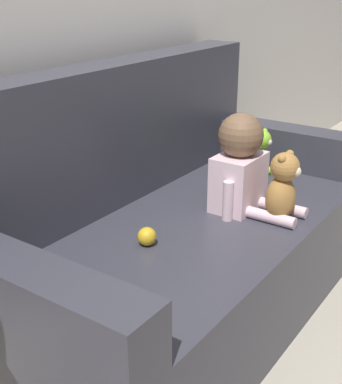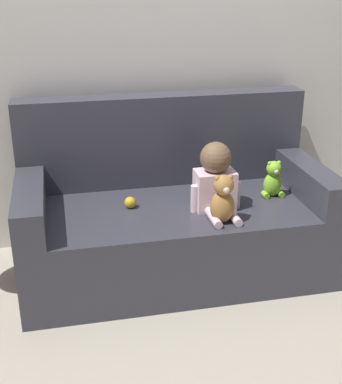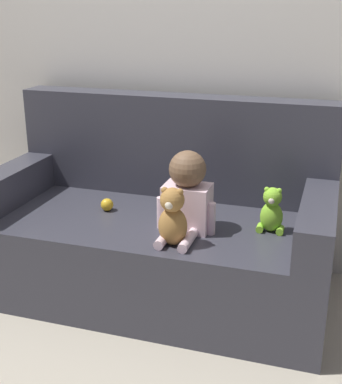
# 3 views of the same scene
# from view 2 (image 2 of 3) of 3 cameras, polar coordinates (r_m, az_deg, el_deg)

# --- Properties ---
(ground_plane) EXTENTS (12.00, 12.00, 0.00)m
(ground_plane) POSITION_cam_2_polar(r_m,az_deg,el_deg) (3.32, 0.34, -8.19)
(ground_plane) COLOR #B7AD99
(wall_back) EXTENTS (8.00, 0.05, 2.60)m
(wall_back) POSITION_cam_2_polar(r_m,az_deg,el_deg) (3.40, -1.65, 15.81)
(wall_back) COLOR silver
(wall_back) RESTS_ON ground_plane
(couch) EXTENTS (1.78, 0.89, 1.01)m
(couch) POSITION_cam_2_polar(r_m,az_deg,el_deg) (3.22, 0.09, -2.43)
(couch) COLOR #383842
(couch) RESTS_ON ground_plane
(person_baby) EXTENTS (0.29, 0.36, 0.39)m
(person_baby) POSITION_cam_2_polar(r_m,az_deg,el_deg) (2.99, 4.78, 1.33)
(person_baby) COLOR silver
(person_baby) RESTS_ON couch
(teddy_bear_brown) EXTENTS (0.13, 0.13, 0.27)m
(teddy_bear_brown) POSITION_cam_2_polar(r_m,az_deg,el_deg) (2.84, 5.55, -0.77)
(teddy_bear_brown) COLOR #AD7A3D
(teddy_bear_brown) RESTS_ON couch
(plush_toy_side) EXTENTS (0.13, 0.10, 0.22)m
(plush_toy_side) POSITION_cam_2_polar(r_m,az_deg,el_deg) (3.23, 10.81, 1.29)
(plush_toy_side) COLOR #8CD133
(plush_toy_side) RESTS_ON couch
(toy_ball) EXTENTS (0.07, 0.07, 0.07)m
(toy_ball) POSITION_cam_2_polar(r_m,az_deg,el_deg) (3.05, -4.37, -1.12)
(toy_ball) COLOR gold
(toy_ball) RESTS_ON couch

